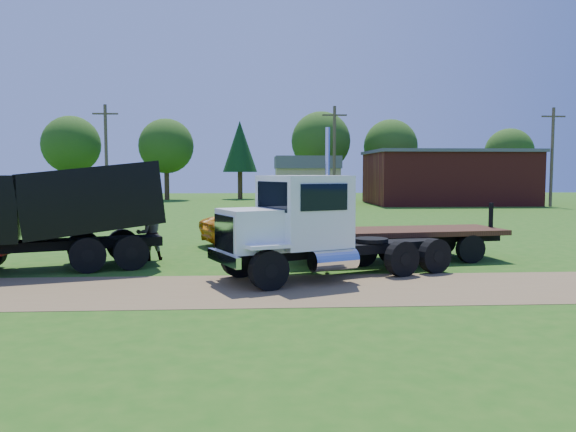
{
  "coord_description": "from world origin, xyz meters",
  "views": [
    {
      "loc": [
        -1.05,
        -14.9,
        3.16
      ],
      "look_at": [
        0.11,
        4.98,
        1.6
      ],
      "focal_mm": 35.0,
      "sensor_mm": 36.0,
      "label": 1
    }
  ],
  "objects": [
    {
      "name": "flatbed_trailer",
      "position": [
        3.83,
        4.75,
        0.87
      ],
      "size": [
        8.18,
        3.47,
        2.03
      ],
      "rotation": [
        0.0,
        0.0,
        0.14
      ],
      "color": "#391F12",
      "rests_on": "ground"
    },
    {
      "name": "ground",
      "position": [
        0.0,
        0.0,
        0.0
      ],
      "size": [
        140.0,
        140.0,
        0.0
      ],
      "primitive_type": "plane",
      "color": "#215813",
      "rests_on": "ground"
    },
    {
      "name": "spectator_b",
      "position": [
        -4.85,
        5.35,
        0.97
      ],
      "size": [
        1.16,
        1.07,
        1.93
      ],
      "primitive_type": "imported",
      "rotation": [
        0.0,
        0.0,
        3.59
      ],
      "color": "#999999",
      "rests_on": "ground"
    },
    {
      "name": "utility_poles",
      "position": [
        6.0,
        35.0,
        4.71
      ],
      "size": [
        42.2,
        0.28,
        9.0
      ],
      "color": "#4D3B2C",
      "rests_on": "ground"
    },
    {
      "name": "white_semi_tractor",
      "position": [
        0.46,
        1.56,
        1.55
      ],
      "size": [
        7.58,
        5.06,
        4.55
      ],
      "rotation": [
        0.0,
        0.0,
        0.41
      ],
      "color": "black",
      "rests_on": "ground"
    },
    {
      "name": "dirt_track",
      "position": [
        0.0,
        0.0,
        0.01
      ],
      "size": [
        120.0,
        4.2,
        0.01
      ],
      "primitive_type": "cube",
      "color": "brown",
      "rests_on": "ground"
    },
    {
      "name": "orange_pickup",
      "position": [
        -0.45,
        9.4,
        0.81
      ],
      "size": [
        6.43,
        4.73,
        1.62
      ],
      "primitive_type": "imported",
      "rotation": [
        0.0,
        0.0,
        1.96
      ],
      "color": "orange",
      "rests_on": "ground"
    },
    {
      "name": "black_dump_truck",
      "position": [
        -7.87,
        3.45,
        1.95
      ],
      "size": [
        8.26,
        4.94,
        3.54
      ],
      "rotation": [
        0.0,
        0.0,
        0.35
      ],
      "color": "black",
      "rests_on": "ground"
    },
    {
      "name": "tree_row",
      "position": [
        1.92,
        49.31,
        6.16
      ],
      "size": [
        54.87,
        9.44,
        10.09
      ],
      "color": "#3A2317",
      "rests_on": "ground"
    },
    {
      "name": "tan_shed",
      "position": [
        4.0,
        40.0,
        2.42
      ],
      "size": [
        6.2,
        5.4,
        4.7
      ],
      "color": "tan",
      "rests_on": "ground"
    },
    {
      "name": "brick_building",
      "position": [
        18.0,
        40.0,
        2.66
      ],
      "size": [
        15.4,
        10.4,
        5.3
      ],
      "color": "maroon",
      "rests_on": "ground"
    }
  ]
}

